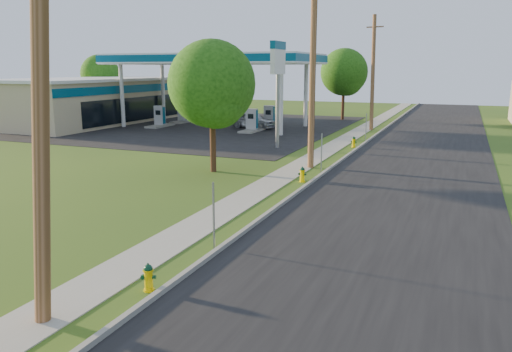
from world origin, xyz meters
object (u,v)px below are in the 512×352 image
Objects in this scene: utility_pole_far at (373,73)px; fuel_pump_se at (269,119)px; utility_pole_mid at (313,73)px; fuel_pump_nw at (160,119)px; hydrant_mid at (302,174)px; hydrant_far at (354,142)px; fuel_pump_sw at (183,115)px; tree_back at (101,75)px; tree_verge at (213,88)px; fuel_pump_ne at (252,123)px; car_silver at (253,120)px; utility_pole_near at (40,89)px; tree_lot at (345,74)px; hydrant_near at (148,277)px; price_pylon at (278,64)px.

utility_pole_far is 9.84m from fuel_pump_se.
utility_pole_mid is 22.52m from fuel_pump_nw.
fuel_pump_nw is at bearing 138.44° from hydrant_mid.
fuel_pump_se is 13.30m from hydrant_far.
hydrant_far reaches higher than hydrant_mid.
fuel_pump_sw reaches higher than hydrant_mid.
tree_back is (-32.01, 4.47, -0.45)m from utility_pole_far.
utility_pole_mid is at bearing 34.69° from tree_verge.
fuel_pump_ne is 0.77× the size of car_silver.
fuel_pump_nw reaches higher than hydrant_mid.
utility_pole_near is at bearing -60.00° from fuel_pump_nw.
utility_pole_mid is 19.65m from fuel_pump_se.
car_silver is at bearing -118.98° from tree_lot.
fuel_pump_sw is 37.84m from hydrant_near.
tree_lot is (-0.16, 20.07, -0.82)m from price_pylon.
utility_pole_mid is 9.07m from hydrant_far.
price_pylon is 1.01× the size of tree_back.
utility_pole_far is 2.97× the size of fuel_pump_se.
tree_verge reaches higher than hydrant_mid.
fuel_pump_sw reaches higher than car_silver.
fuel_pump_nw is 0.48× the size of tree_verge.
utility_pole_mid is 13.14× the size of hydrant_far.
fuel_pump_se is (-8.90, 35.00, -4.08)m from utility_pole_near.
tree_back reaches higher than tree_verge.
tree_lot is 9.80× the size of hydrant_mid.
fuel_pump_sw is 0.48× the size of tree_verge.
tree_lot is 10.25× the size of hydrant_near.
utility_pole_mid is (-0.00, 18.00, 0.15)m from utility_pole_near.
tree_back is (-14.11, 9.47, 3.63)m from fuel_pump_nw.
fuel_pump_ne is (-8.90, 13.00, -4.23)m from utility_pole_mid.
fuel_pump_sw is at bearing 156.04° from fuel_pump_ne.
fuel_pump_ne is 18.97m from hydrant_mid.
tree_lot is (4.84, 8.57, 3.89)m from fuel_pump_se.
utility_pole_far is at bearing 91.22° from hydrant_near.
fuel_pump_ne is at bearing 123.69° from price_pylon.
fuel_pump_sw is at bearing 132.20° from hydrant_mid.
fuel_pump_nw is 8.43m from car_silver.
tree_verge is 1.59× the size of car_silver.
tree_verge is 37.64m from tree_back.
tree_verge is (-4.22, -20.92, -0.56)m from utility_pole_far.
tree_verge is 0.98× the size of tree_back.
tree_back is at bearing 158.82° from fuel_pump_sw.
car_silver is (-0.88, -1.75, -0.01)m from fuel_pump_se.
fuel_pump_se is (9.00, 4.00, 0.00)m from fuel_pump_nw.
utility_pole_mid is 3.06× the size of fuel_pump_se.
fuel_pump_nw and fuel_pump_se have the same top height.
fuel_pump_ne is 4.58× the size of hydrant_near.
fuel_pump_nw is 4.38× the size of hydrant_mid.
utility_pole_mid is 25.05m from fuel_pump_sw.
utility_pole_mid is 25.89m from tree_lot.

